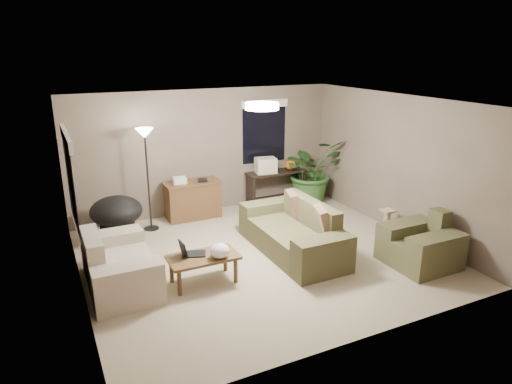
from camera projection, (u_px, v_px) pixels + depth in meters
name	position (u px, v px, depth m)	size (l,w,h in m)	color
room_shell	(262.00, 183.00, 7.10)	(5.50, 5.50, 5.50)	gray
main_sofa	(294.00, 235.00, 7.58)	(0.95, 2.20, 0.85)	#4B482D
throw_pillows	(308.00, 212.00, 7.58)	(0.36, 1.40, 0.47)	#8C7251
loveseat	(118.00, 267.00, 6.46)	(0.90, 1.60, 0.85)	beige
armchair	(420.00, 246.00, 7.13)	(0.95, 1.00, 0.85)	#4C4B2D
coffee_table	(203.00, 260.00, 6.55)	(1.00, 0.55, 0.42)	brown
laptop	(189.00, 252.00, 6.53)	(0.39, 0.33, 0.24)	black
plastic_bag	(220.00, 251.00, 6.45)	(0.29, 0.26, 0.20)	white
desk	(193.00, 200.00, 9.06)	(1.10, 0.50, 0.75)	brown
desk_papers	(185.00, 180.00, 8.85)	(0.70, 0.29, 0.12)	silver
console_table	(276.00, 185.00, 9.79)	(1.30, 0.40, 0.75)	black
pumpkin	(290.00, 165.00, 9.81)	(0.23, 0.23, 0.19)	orange
cardboard_box	(266.00, 165.00, 9.54)	(0.42, 0.32, 0.32)	beige
papasan_chair	(117.00, 215.00, 7.97)	(1.16, 1.16, 0.80)	black
floor_lamp	(145.00, 146.00, 8.12)	(0.32, 0.32, 1.91)	black
ceiling_fixture	(262.00, 106.00, 6.73)	(0.50, 0.50, 0.10)	white
houseplant	(311.00, 178.00, 9.92)	(1.28, 1.42, 1.11)	#2D5923
cat_scratching_post	(386.00, 225.00, 8.22)	(0.32, 0.32, 0.50)	tan
window_left	(68.00, 165.00, 6.06)	(0.05, 1.56, 1.33)	black
window_back	(264.00, 121.00, 9.60)	(1.06, 0.05, 1.33)	black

